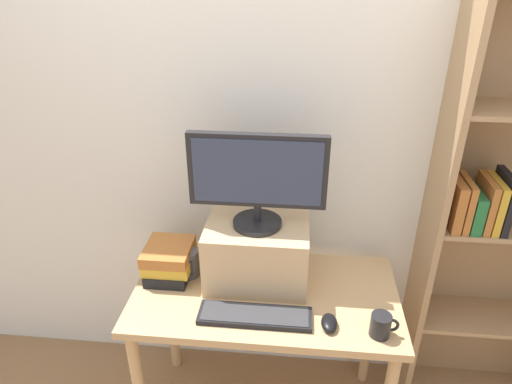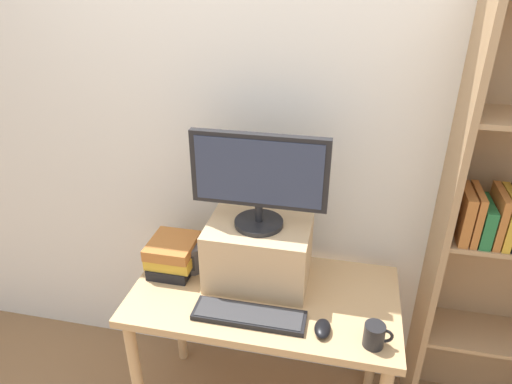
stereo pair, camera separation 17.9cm
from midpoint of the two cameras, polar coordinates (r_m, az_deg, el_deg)
back_wall at (r=2.09m, az=-0.23°, el=6.11°), size 7.00×0.08×2.60m
desk at (r=2.08m, az=-1.39°, el=-14.64°), size 1.14×0.61×0.77m
bookshelf_unit at (r=2.22m, az=27.23°, el=-3.35°), size 0.74×0.28×2.04m
riser_box at (r=2.01m, az=-2.41°, el=-7.56°), size 0.44×0.33×0.28m
computer_monitor at (r=1.82m, az=-2.64°, el=1.78°), size 0.56×0.21×0.41m
keyboard at (r=1.89m, az=-2.96°, el=-15.28°), size 0.45×0.13×0.02m
computer_mouse at (r=1.86m, az=6.33°, el=-16.06°), size 0.06×0.10×0.04m
book_stack at (r=2.12m, az=-13.20°, el=-8.39°), size 0.21×0.23×0.15m
coffee_mug at (r=1.83m, az=12.61°, el=-16.06°), size 0.11×0.08×0.09m
desk_speaker at (r=2.10m, az=-10.83°, el=-8.80°), size 0.09×0.09×0.13m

